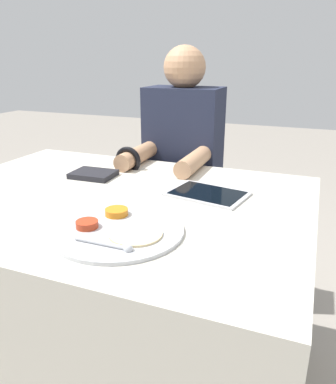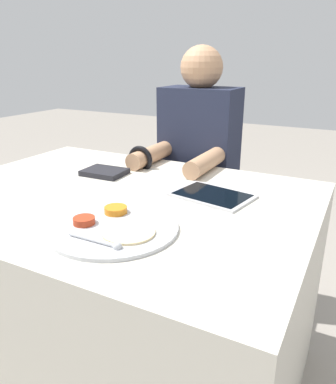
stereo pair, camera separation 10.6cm
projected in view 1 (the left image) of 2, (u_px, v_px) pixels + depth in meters
ground_plane at (120, 376)px, 1.45m from camera, size 12.00×12.00×0.00m
dining_table at (116, 295)px, 1.33m from camera, size 1.25×0.93×0.75m
thali_tray at (118, 230)px, 0.95m from camera, size 0.34×0.34×0.03m
red_notebook at (93, 175)px, 1.40m from camera, size 0.16×0.13×0.02m
tablet_device at (207, 194)px, 1.21m from camera, size 0.27×0.21×0.01m
person_diner at (182, 188)px, 1.78m from camera, size 0.35×0.48×1.22m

